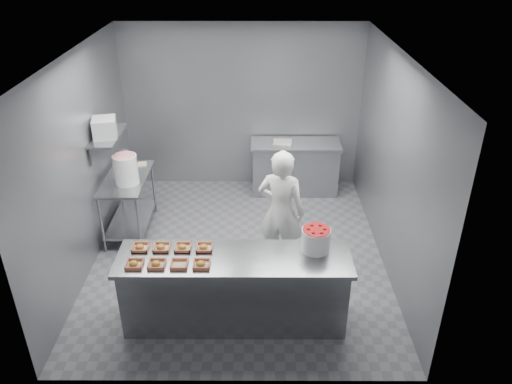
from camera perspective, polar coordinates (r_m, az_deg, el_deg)
floor at (r=7.15m, az=-1.92°, el=-7.00°), size 4.50×4.50×0.00m
ceiling at (r=5.99m, az=-2.37°, el=15.44°), size 4.50×4.50×0.00m
wall_back at (r=8.54m, az=-1.58°, el=9.63°), size 4.00×0.04×2.80m
wall_left at (r=6.82m, az=-19.17°, el=3.06°), size 0.04×4.50×2.80m
wall_right at (r=6.67m, az=15.33°, el=3.09°), size 0.04×4.50×2.80m
service_counter at (r=5.80m, az=-2.44°, el=-11.04°), size 2.60×0.70×0.90m
prep_table at (r=7.59m, az=-14.40°, el=-0.47°), size 0.60×1.20×0.90m
back_counter at (r=8.59m, az=4.46°, el=2.85°), size 1.50×0.60×0.90m
wall_shelf at (r=7.24m, az=-16.61°, el=6.19°), size 0.35×0.90×0.03m
tray_0 at (r=5.54m, az=-13.75°, el=-7.99°), size 0.19×0.18×0.06m
tray_1 at (r=5.49m, az=-11.30°, el=-8.07°), size 0.19×0.18×0.06m
tray_2 at (r=5.45m, az=-8.77°, el=-8.16°), size 0.19×0.18×0.04m
tray_3 at (r=5.42m, az=-6.27°, el=-8.19°), size 0.19×0.18×0.06m
tray_4 at (r=5.79m, az=-13.09°, el=-6.16°), size 0.19×0.18×0.06m
tray_5 at (r=5.74m, az=-10.75°, el=-6.22°), size 0.19×0.18×0.06m
tray_6 at (r=5.70m, az=-8.37°, el=-6.27°), size 0.19×0.18×0.06m
tray_7 at (r=5.67m, az=-5.95°, el=-6.31°), size 0.19×0.18×0.06m
worker at (r=6.45m, az=2.89°, el=-2.25°), size 0.72×0.58×1.71m
strawberry_tub at (r=5.61m, az=6.87°, el=-5.33°), size 0.33×0.33×0.27m
glaze_bucket at (r=7.19m, az=-14.66°, el=2.59°), size 0.35×0.33×0.51m
bucket_lid at (r=7.45m, az=-14.66°, el=1.71°), size 0.40×0.40×0.03m
rag at (r=7.79m, az=-12.96°, el=3.13°), size 0.18×0.16×0.02m
appliance at (r=7.12m, az=-16.93°, el=7.05°), size 0.38×0.41×0.26m
paper_stack at (r=8.39m, az=3.05°, el=5.73°), size 0.32×0.25×0.04m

